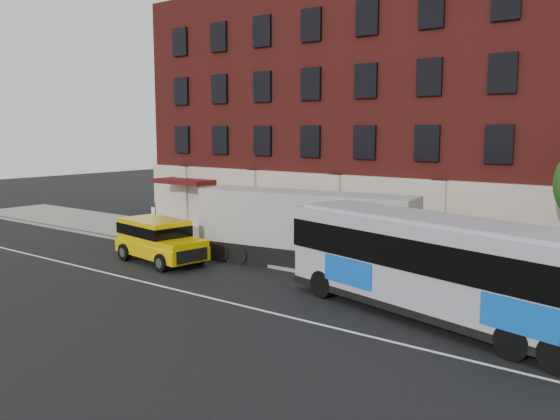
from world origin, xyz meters
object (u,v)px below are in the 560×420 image
Objects in this scene: sign_pole at (155,221)px; yellow_suv at (158,238)px; shipping_container at (304,230)px; city_bus at (451,267)px.

yellow_suv is at bearing -38.70° from sign_pole.
shipping_container is at bearing 29.34° from yellow_suv.
city_bus is 1.21× the size of shipping_container.
yellow_suv is 7.38m from shipping_container.
shipping_container is at bearing 156.17° from city_bus.
sign_pole is 0.18× the size of city_bus.
sign_pole is at bearing 141.30° from yellow_suv.
sign_pole is 4.17m from yellow_suv.
city_bus is at bearing -8.93° from sign_pole.
yellow_suv is at bearing -150.66° from shipping_container.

